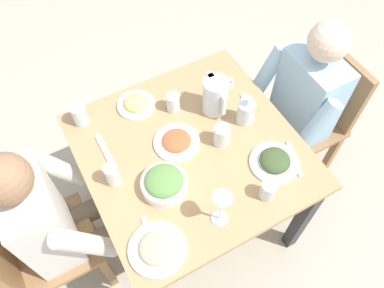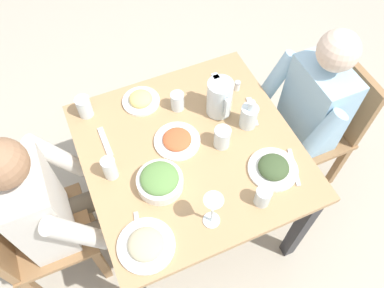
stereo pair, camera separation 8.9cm
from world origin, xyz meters
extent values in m
plane|color=#B7AD99|center=(0.00, 0.00, 0.00)|extent=(8.00, 8.00, 0.00)
cube|color=tan|center=(0.00, 0.00, 0.74)|extent=(0.95, 0.95, 0.03)
cube|color=#232328|center=(-0.42, -0.42, 0.36)|extent=(0.06, 0.06, 0.72)
cube|color=#232328|center=(-0.42, 0.42, 0.36)|extent=(0.06, 0.06, 0.72)
cube|color=#232328|center=(0.42, 0.42, 0.36)|extent=(0.06, 0.06, 0.72)
cube|color=#997047|center=(-0.20, -0.91, 0.21)|extent=(0.04, 0.04, 0.41)
cube|color=#997047|center=(-0.20, -0.57, 0.21)|extent=(0.04, 0.04, 0.41)
cube|color=#997047|center=(0.14, -0.57, 0.21)|extent=(0.04, 0.04, 0.41)
cube|color=#997047|center=(-0.03, -0.74, 0.42)|extent=(0.40, 0.40, 0.03)
cube|color=#997047|center=(0.14, 0.91, 0.21)|extent=(0.04, 0.04, 0.41)
cube|color=#997047|center=(-0.20, 0.91, 0.21)|extent=(0.04, 0.04, 0.41)
cube|color=#997047|center=(0.14, 0.57, 0.21)|extent=(0.04, 0.04, 0.41)
cube|color=#997047|center=(-0.20, 0.57, 0.21)|extent=(0.04, 0.04, 0.41)
cube|color=#997047|center=(-0.03, 0.74, 0.42)|extent=(0.40, 0.40, 0.03)
cube|color=#997047|center=(-0.03, 0.92, 0.65)|extent=(0.38, 0.04, 0.42)
cube|color=silver|center=(-0.03, -0.71, 0.69)|extent=(0.32, 0.20, 0.50)
sphere|color=#936B4C|center=(-0.03, -0.71, 1.06)|extent=(0.19, 0.19, 0.19)
cylinder|color=#665B4C|center=(-0.11, -0.52, 0.41)|extent=(0.11, 0.38, 0.11)
cylinder|color=#665B4C|center=(-0.11, -0.33, 0.22)|extent=(0.10, 0.10, 0.44)
cylinder|color=silver|center=(-0.23, -0.57, 0.71)|extent=(0.08, 0.23, 0.37)
cylinder|color=#665B4C|center=(0.06, -0.52, 0.41)|extent=(0.11, 0.38, 0.11)
cylinder|color=#665B4C|center=(0.06, -0.33, 0.22)|extent=(0.10, 0.10, 0.44)
cylinder|color=silver|center=(0.17, -0.57, 0.71)|extent=(0.08, 0.23, 0.37)
cube|color=#9EC6E0|center=(-0.03, 0.71, 0.69)|extent=(0.32, 0.20, 0.50)
sphere|color=beige|center=(-0.03, 0.71, 1.06)|extent=(0.19, 0.19, 0.19)
cylinder|color=#665B4C|center=(0.06, 0.52, 0.41)|extent=(0.11, 0.38, 0.11)
cylinder|color=#665B4C|center=(0.06, 0.33, 0.22)|extent=(0.10, 0.10, 0.44)
cylinder|color=#9EC6E0|center=(0.17, 0.57, 0.71)|extent=(0.08, 0.23, 0.37)
cylinder|color=#665B4C|center=(-0.11, 0.52, 0.41)|extent=(0.11, 0.38, 0.11)
cylinder|color=#665B4C|center=(-0.11, 0.33, 0.22)|extent=(0.10, 0.10, 0.44)
cylinder|color=#9EC6E0|center=(-0.23, 0.57, 0.71)|extent=(0.08, 0.23, 0.37)
cylinder|color=silver|center=(-0.15, 0.21, 0.85)|extent=(0.12, 0.12, 0.19)
cube|color=silver|center=(-0.07, 0.21, 0.86)|extent=(0.02, 0.02, 0.11)
cube|color=silver|center=(-0.20, 0.21, 0.93)|extent=(0.04, 0.03, 0.02)
cylinder|color=white|center=(0.12, -0.19, 0.78)|extent=(0.20, 0.20, 0.05)
ellipsoid|color=#608E47|center=(0.12, -0.19, 0.82)|extent=(0.16, 0.16, 0.06)
cylinder|color=white|center=(-0.06, -0.04, 0.76)|extent=(0.21, 0.21, 0.01)
ellipsoid|color=#CC5B33|center=(-0.06, -0.04, 0.77)|extent=(0.13, 0.13, 0.04)
cylinder|color=white|center=(0.34, -0.34, 0.76)|extent=(0.23, 0.23, 0.01)
ellipsoid|color=#B7AD89|center=(0.34, -0.34, 0.78)|extent=(0.14, 0.14, 0.04)
cylinder|color=white|center=(0.24, 0.29, 0.76)|extent=(0.22, 0.22, 0.01)
ellipsoid|color=#3D512D|center=(0.24, 0.29, 0.78)|extent=(0.14, 0.14, 0.06)
cylinder|color=white|center=(-0.35, -0.11, 0.76)|extent=(0.18, 0.18, 0.01)
ellipsoid|color=#E0C670|center=(-0.35, -0.11, 0.78)|extent=(0.11, 0.11, 0.05)
cylinder|color=silver|center=(-0.25, 0.04, 0.80)|extent=(0.06, 0.06, 0.10)
cylinder|color=silver|center=(-0.01, -0.37, 0.81)|extent=(0.06, 0.06, 0.11)
cylinder|color=silver|center=(-0.38, -0.38, 0.81)|extent=(0.07, 0.07, 0.11)
cylinder|color=silver|center=(0.35, 0.17, 0.80)|extent=(0.07, 0.07, 0.09)
cylinder|color=silver|center=(0.03, 0.14, 0.81)|extent=(0.07, 0.07, 0.11)
cylinder|color=silver|center=(0.35, -0.06, 0.76)|extent=(0.07, 0.07, 0.01)
cylinder|color=silver|center=(0.35, -0.06, 0.81)|extent=(0.01, 0.01, 0.10)
cone|color=silver|center=(0.35, -0.06, 0.90)|extent=(0.08, 0.08, 0.09)
cylinder|color=silver|center=(-0.02, 0.30, 0.81)|extent=(0.08, 0.08, 0.12)
cylinder|color=#993333|center=(-0.02, 0.30, 0.79)|extent=(0.07, 0.07, 0.07)
cylinder|color=silver|center=(-0.02, 0.30, 0.89)|extent=(0.03, 0.03, 0.04)
cylinder|color=white|center=(-0.23, 0.35, 0.77)|extent=(0.03, 0.03, 0.04)
cylinder|color=#B2B2B7|center=(-0.23, 0.35, 0.80)|extent=(0.03, 0.03, 0.01)
cube|color=silver|center=(-0.08, 0.36, 0.76)|extent=(0.17, 0.07, 0.01)
cube|color=silver|center=(0.28, -0.35, 0.76)|extent=(0.18, 0.05, 0.01)
cube|color=silver|center=(-0.19, -0.34, 0.76)|extent=(0.17, 0.03, 0.01)
cube|color=silver|center=(0.27, 0.38, 0.76)|extent=(0.18, 0.08, 0.01)
camera|label=1|loc=(0.82, -0.45, 2.22)|focal=36.04mm
camera|label=2|loc=(0.86, -0.37, 2.22)|focal=36.04mm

